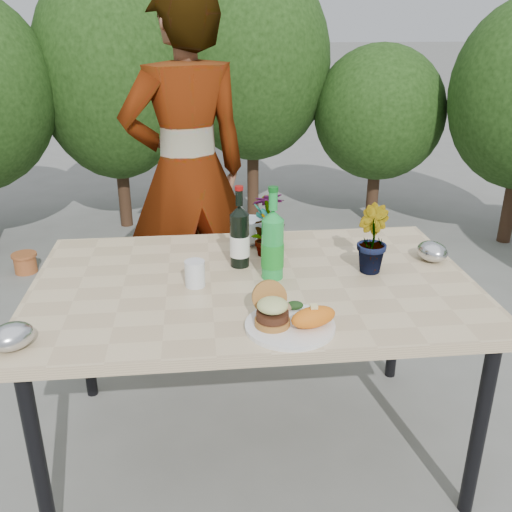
{
  "coord_description": "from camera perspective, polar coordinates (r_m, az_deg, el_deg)",
  "views": [
    {
      "loc": [
        -0.19,
        -1.87,
        1.64
      ],
      "look_at": [
        0.0,
        -0.08,
        0.88
      ],
      "focal_mm": 40.0,
      "sensor_mm": 36.0,
      "label": 1
    }
  ],
  "objects": [
    {
      "name": "shrub_hedge",
      "position": [
        3.48,
        0.99,
        14.35
      ],
      "size": [
        6.93,
        5.07,
        2.1
      ],
      "color": "#382316",
      "rests_on": "ground"
    },
    {
      "name": "person",
      "position": [
        2.95,
        -6.87,
        8.27
      ],
      "size": [
        0.76,
        0.62,
        1.81
      ],
      "primitive_type": "imported",
      "rotation": [
        0.0,
        0.0,
        3.46
      ],
      "color": "#A57252",
      "rests_on": "ground"
    },
    {
      "name": "sweet_potato",
      "position": [
        1.75,
        5.76,
        -6.09
      ],
      "size": [
        0.17,
        0.12,
        0.06
      ],
      "primitive_type": "ellipsoid",
      "rotation": [
        0.0,
        0.0,
        0.35
      ],
      "color": "orange",
      "rests_on": "dinner_plate"
    },
    {
      "name": "seedling_left",
      "position": [
        2.25,
        0.73,
        2.56
      ],
      "size": [
        0.11,
        0.13,
        0.22
      ],
      "primitive_type": "imported",
      "rotation": [
        0.0,
        0.0,
        1.19
      ],
      "color": "#236121",
      "rests_on": "patio_table"
    },
    {
      "name": "ground",
      "position": [
        2.49,
        -0.2,
        -18.24
      ],
      "size": [
        80.0,
        80.0,
        0.0
      ],
      "primitive_type": "plane",
      "color": "slate",
      "rests_on": "ground"
    },
    {
      "name": "foil_packet_right",
      "position": [
        2.34,
        17.19,
        0.45
      ],
      "size": [
        0.14,
        0.16,
        0.08
      ],
      "primitive_type": "ellipsoid",
      "rotation": [
        0.0,
        0.0,
        1.87
      ],
      "color": "#B9BCC0",
      "rests_on": "patio_table"
    },
    {
      "name": "burger_stack",
      "position": [
        1.76,
        1.58,
        -5.29
      ],
      "size": [
        0.11,
        0.16,
        0.11
      ],
      "color": "#B7722D",
      "rests_on": "dinner_plate"
    },
    {
      "name": "blue_bowl",
      "position": [
        2.4,
        -0.48,
        2.48
      ],
      "size": [
        0.14,
        0.14,
        0.11
      ],
      "primitive_type": "imported",
      "rotation": [
        0.0,
        0.0,
        -0.02
      ],
      "color": "silver",
      "rests_on": "patio_table"
    },
    {
      "name": "seedling_right",
      "position": [
        2.34,
        1.31,
        3.67
      ],
      "size": [
        0.15,
        0.15,
        0.24
      ],
      "primitive_type": "imported",
      "rotation": [
        0.0,
        0.0,
        3.3
      ],
      "color": "#23541C",
      "rests_on": "patio_table"
    },
    {
      "name": "patio_table",
      "position": [
        2.11,
        -0.23,
        -3.87
      ],
      "size": [
        1.6,
        1.0,
        0.75
      ],
      "color": "#CFB58A",
      "rests_on": "ground"
    },
    {
      "name": "wine_bottle",
      "position": [
        2.16,
        -1.65,
        1.89
      ],
      "size": [
        0.08,
        0.08,
        0.32
      ],
      "rotation": [
        0.0,
        0.0,
        0.39
      ],
      "color": "black",
      "rests_on": "patio_table"
    },
    {
      "name": "seedling_mid",
      "position": [
        2.16,
        11.41,
        1.68
      ],
      "size": [
        0.13,
        0.15,
        0.25
      ],
      "primitive_type": "imported",
      "rotation": [
        0.0,
        0.0,
        1.69
      ],
      "color": "#29561D",
      "rests_on": "patio_table"
    },
    {
      "name": "foil_packet_left",
      "position": [
        1.8,
        -23.25,
        -7.4
      ],
      "size": [
        0.17,
        0.17,
        0.08
      ],
      "primitive_type": "ellipsoid",
      "rotation": [
        0.0,
        0.0,
        0.66
      ],
      "color": "#B7B9BE",
      "rests_on": "patio_table"
    },
    {
      "name": "grilled_veg",
      "position": [
        1.85,
        3.5,
        -5.0
      ],
      "size": [
        0.08,
        0.05,
        0.03
      ],
      "color": "olive",
      "rests_on": "dinner_plate"
    },
    {
      "name": "dinner_plate",
      "position": [
        1.77,
        3.41,
        -7.0
      ],
      "size": [
        0.28,
        0.28,
        0.01
      ],
      "primitive_type": "cylinder",
      "color": "white",
      "rests_on": "patio_table"
    },
    {
      "name": "terracotta_pot",
      "position": [
        4.24,
        -22.09,
        -0.62
      ],
      "size": [
        0.17,
        0.17,
        0.14
      ],
      "color": "#AA582B",
      "rests_on": "ground"
    },
    {
      "name": "sparkling_water",
      "position": [
        2.06,
        1.67,
        1.06
      ],
      "size": [
        0.08,
        0.08,
        0.34
      ],
      "rotation": [
        0.0,
        0.0,
        -0.43
      ],
      "color": "green",
      "rests_on": "patio_table"
    },
    {
      "name": "plastic_cup",
      "position": [
        2.03,
        -6.13,
        -1.76
      ],
      "size": [
        0.07,
        0.07,
        0.09
      ],
      "primitive_type": "cylinder",
      "color": "silver",
      "rests_on": "patio_table"
    }
  ]
}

